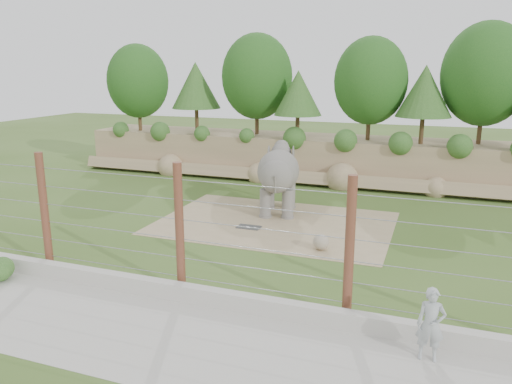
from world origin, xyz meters
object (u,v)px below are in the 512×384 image
(elephant, at_px, (278,180))
(zookeeper, at_px, (431,324))
(stone_ball, at_px, (321,242))
(barrier_fence, at_px, (180,229))

(elephant, xyz_separation_m, zookeeper, (6.99, -10.31, -0.66))
(elephant, bearing_deg, stone_ball, -67.06)
(barrier_fence, height_order, zookeeper, barrier_fence)
(elephant, xyz_separation_m, barrier_fence, (-0.14, -9.09, 0.45))
(elephant, bearing_deg, zookeeper, -68.88)
(stone_ball, bearing_deg, barrier_fence, -122.43)
(elephant, height_order, stone_ball, elephant)
(stone_ball, distance_m, zookeeper, 7.36)
(stone_ball, relative_size, zookeeper, 0.34)
(elephant, bearing_deg, barrier_fence, -103.89)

